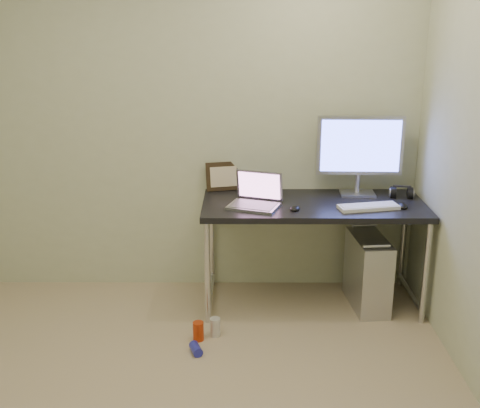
% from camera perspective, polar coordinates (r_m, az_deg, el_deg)
% --- Properties ---
extents(wall_back, '(3.50, 0.02, 2.50)m').
position_cam_1_polar(wall_back, '(4.32, -6.39, 7.82)').
color(wall_back, beige).
rests_on(wall_back, ground).
extents(desk, '(1.51, 0.66, 0.75)m').
position_cam_1_polar(desk, '(4.14, 6.96, -0.96)').
color(desk, black).
rests_on(desk, ground).
extents(tower_computer, '(0.26, 0.51, 0.54)m').
position_cam_1_polar(tower_computer, '(4.32, 12.01, -6.30)').
color(tower_computer, '#B7B6BC').
rests_on(tower_computer, ground).
extents(cable_a, '(0.01, 0.16, 0.69)m').
position_cam_1_polar(cable_a, '(4.54, 10.72, -3.03)').
color(cable_a, black).
rests_on(cable_a, ground).
extents(cable_b, '(0.02, 0.11, 0.71)m').
position_cam_1_polar(cable_b, '(4.55, 11.87, -3.34)').
color(cable_b, black).
rests_on(cable_b, ground).
extents(can_red, '(0.07, 0.07, 0.12)m').
position_cam_1_polar(can_red, '(3.89, -3.97, -11.94)').
color(can_red, '#B8330D').
rests_on(can_red, ground).
extents(can_white, '(0.08, 0.08, 0.12)m').
position_cam_1_polar(can_white, '(3.93, -2.37, -11.59)').
color(can_white, silver).
rests_on(can_white, ground).
extents(can_blue, '(0.09, 0.12, 0.06)m').
position_cam_1_polar(can_blue, '(3.77, -4.21, -13.55)').
color(can_blue, '#272BAE').
rests_on(can_blue, ground).
extents(laptop, '(0.39, 0.35, 0.22)m').
position_cam_1_polar(laptop, '(4.01, 1.50, 0.57)').
color(laptop, '#B3B4BA').
rests_on(laptop, desk).
extents(monitor, '(0.60, 0.18, 0.56)m').
position_cam_1_polar(monitor, '(4.27, 11.30, 5.12)').
color(monitor, '#B3B4BA').
rests_on(monitor, desk).
extents(keyboard, '(0.41, 0.21, 0.02)m').
position_cam_1_polar(keyboard, '(4.04, 12.09, -0.28)').
color(keyboard, white).
rests_on(keyboard, desk).
extents(mouse_right, '(0.08, 0.12, 0.04)m').
position_cam_1_polar(mouse_right, '(4.12, 15.16, -0.07)').
color(mouse_right, black).
rests_on(mouse_right, desk).
extents(mouse_left, '(0.09, 0.11, 0.03)m').
position_cam_1_polar(mouse_left, '(3.94, 5.22, -0.31)').
color(mouse_left, black).
rests_on(mouse_left, desk).
extents(headphones, '(0.17, 0.10, 0.11)m').
position_cam_1_polar(headphones, '(4.34, 15.06, 0.98)').
color(headphones, black).
rests_on(headphones, desk).
extents(picture_frame, '(0.27, 0.13, 0.21)m').
position_cam_1_polar(picture_frame, '(4.35, -1.54, 2.65)').
color(picture_frame, black).
rests_on(picture_frame, desk).
extents(webcam, '(0.04, 0.04, 0.12)m').
position_cam_1_polar(webcam, '(4.35, 1.47, 2.40)').
color(webcam, silver).
rests_on(webcam, desk).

